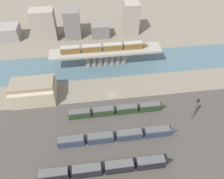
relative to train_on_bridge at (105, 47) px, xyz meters
The scene contains 15 objects.
ground_plane 26.07m from the train_on_bridge, 88.74° to the right, with size 400.00×400.00×0.00m, color #756B5B.
railbed_yard 48.93m from the train_on_bridge, 89.37° to the right, with size 280.00×42.00×0.01m, color #423D38.
river_water 10.79m from the train_on_bridge, ahead, with size 320.00×22.25×0.01m, color #47606B.
bridge 4.43m from the train_on_bridge, ahead, with size 57.71×8.91×9.08m.
train_on_bridge is the anchor object (origin of this frame).
train_yard_near 60.95m from the train_on_bridge, 95.82° to the right, with size 46.03×3.19×4.12m.
train_yard_mid 48.54m from the train_on_bridge, 90.18° to the right, with size 46.51×3.10×3.56m.
train_yard_far 35.89m from the train_on_bridge, 87.31° to the right, with size 42.17×2.99×3.51m.
warehouse_building 40.62m from the train_on_bridge, 148.92° to the right, with size 19.10×13.49×9.30m.
signal_tower 52.86m from the train_on_bridge, 53.21° to the right, with size 1.00×0.97×11.82m.
city_block_far_left 66.73m from the train_on_bridge, 147.81° to the left, with size 12.42×11.72×8.06m, color gray.
city_block_left 46.16m from the train_on_bridge, 136.61° to the left, with size 13.73×8.93×18.69m, color gray.
city_block_center 37.18m from the train_on_bridge, 116.88° to the left, with size 9.76×11.75×17.45m, color slate.
city_block_right 31.09m from the train_on_bridge, 89.62° to the left, with size 11.10×8.77×8.13m, color slate.
city_block_far_right 38.62m from the train_on_bridge, 58.66° to the left, with size 9.10×10.71×19.59m, color gray.
Camera 1 is at (-9.47, -70.98, 72.04)m, focal length 35.00 mm.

